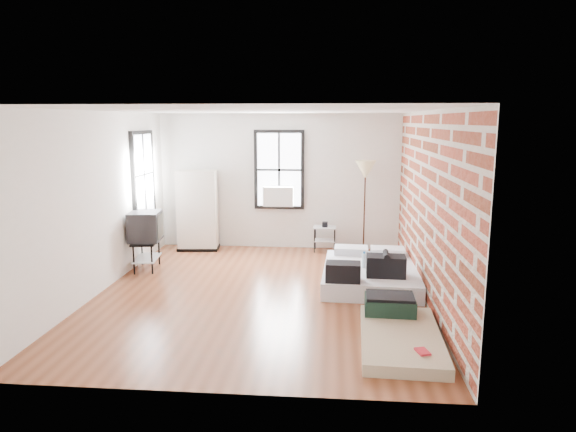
# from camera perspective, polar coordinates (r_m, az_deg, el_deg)

# --- Properties ---
(ground) EXTENTS (6.00, 6.00, 0.00)m
(ground) POSITION_cam_1_polar(r_m,az_deg,el_deg) (8.11, -3.13, -8.56)
(ground) COLOR brown
(ground) RESTS_ON ground
(room_shell) EXTENTS (5.02, 6.02, 2.80)m
(room_shell) POSITION_cam_1_polar(r_m,az_deg,el_deg) (8.05, -1.25, 4.02)
(room_shell) COLOR silver
(room_shell) RESTS_ON ground
(mattress_main) EXTENTS (1.61, 2.13, 0.66)m
(mattress_main) POSITION_cam_1_polar(r_m,az_deg,el_deg) (8.63, 9.09, -6.21)
(mattress_main) COLOR white
(mattress_main) RESTS_ON ground
(mattress_bare) EXTENTS (1.02, 1.83, 0.39)m
(mattress_bare) POSITION_cam_1_polar(r_m,az_deg,el_deg) (6.62, 12.12, -12.22)
(mattress_bare) COLOR tan
(mattress_bare) RESTS_ON ground
(wardrobe) EXTENTS (0.87, 0.55, 1.65)m
(wardrobe) POSITION_cam_1_polar(r_m,az_deg,el_deg) (10.76, -10.01, 0.59)
(wardrobe) COLOR black
(wardrobe) RESTS_ON ground
(side_table) EXTENTS (0.47, 0.38, 0.61)m
(side_table) POSITION_cam_1_polar(r_m,az_deg,el_deg) (10.55, 4.12, -1.78)
(side_table) COLOR black
(side_table) RESTS_ON ground
(floor_lamp) EXTENTS (0.40, 0.40, 1.87)m
(floor_lamp) POSITION_cam_1_polar(r_m,az_deg,el_deg) (10.31, 8.59, 4.66)
(floor_lamp) COLOR #331C11
(floor_lamp) RESTS_ON ground
(tv_stand) EXTENTS (0.60, 0.80, 1.06)m
(tv_stand) POSITION_cam_1_polar(r_m,az_deg,el_deg) (9.51, -15.53, -1.32)
(tv_stand) COLOR black
(tv_stand) RESTS_ON ground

